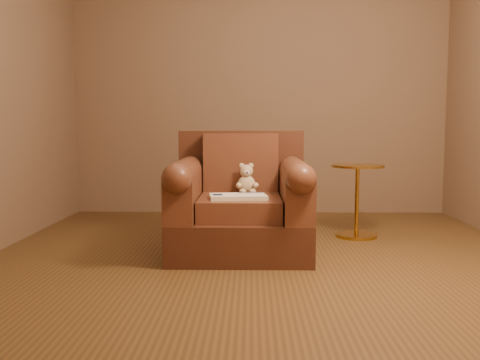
{
  "coord_description": "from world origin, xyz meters",
  "views": [
    {
      "loc": [
        -0.09,
        -3.82,
        0.93
      ],
      "look_at": [
        -0.17,
        0.02,
        0.55
      ],
      "focal_mm": 40.0,
      "sensor_mm": 36.0,
      "label": 1
    }
  ],
  "objects": [
    {
      "name": "side_table",
      "position": [
        0.81,
        0.69,
        0.33
      ],
      "size": [
        0.44,
        0.44,
        0.62
      ],
      "color": "#BB8E33",
      "rests_on": "floor"
    },
    {
      "name": "teddy_bear",
      "position": [
        -0.12,
        0.2,
        0.52
      ],
      "size": [
        0.17,
        0.19,
        0.24
      ],
      "rotation": [
        0.0,
        0.0,
        0.11
      ],
      "color": "#C9B38D",
      "rests_on": "armchair"
    },
    {
      "name": "armchair",
      "position": [
        -0.17,
        0.12,
        0.35
      ],
      "size": [
        1.0,
        0.95,
        0.9
      ],
      "rotation": [
        0.0,
        0.0,
        0.0
      ],
      "color": "#452417",
      "rests_on": "floor"
    },
    {
      "name": "room",
      "position": [
        0.0,
        0.0,
        1.71
      ],
      "size": [
        4.02,
        4.02,
        2.71
      ],
      "color": "#785F4A",
      "rests_on": "ground"
    },
    {
      "name": "guidebook",
      "position": [
        -0.18,
        -0.1,
        0.45
      ],
      "size": [
        0.42,
        0.29,
        0.03
      ],
      "rotation": [
        0.0,
        0.0,
        0.13
      ],
      "color": "beige",
      "rests_on": "armchair"
    },
    {
      "name": "floor",
      "position": [
        0.0,
        0.0,
        0.0
      ],
      "size": [
        4.0,
        4.0,
        0.0
      ],
      "primitive_type": "plane",
      "color": "brown",
      "rests_on": "ground"
    }
  ]
}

